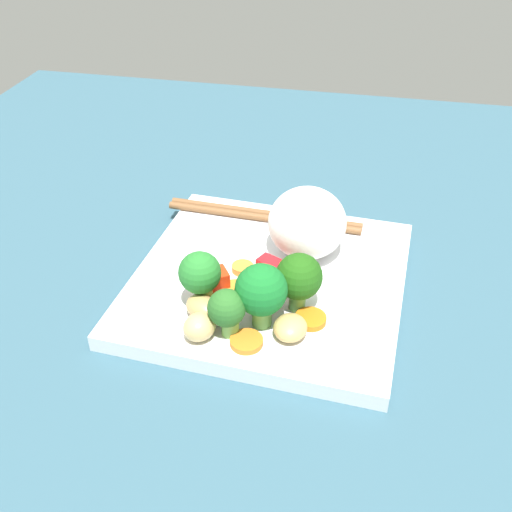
{
  "coord_description": "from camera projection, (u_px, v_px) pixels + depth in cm",
  "views": [
    {
      "loc": [
        8.82,
        -46.73,
        37.66
      ],
      "look_at": [
        -1.35,
        0.0,
        3.6
      ],
      "focal_mm": 42.73,
      "sensor_mm": 36.0,
      "label": 1
    }
  ],
  "objects": [
    {
      "name": "rice_mound",
      "position": [
        307.0,
        223.0,
        0.61
      ],
      "size": [
        8.85,
        9.37,
        6.97
      ],
      "primitive_type": "ellipsoid",
      "rotation": [
        0.0,
        0.0,
        1.69
      ],
      "color": "white",
      "rests_on": "square_plate"
    },
    {
      "name": "chicken_piece_4",
      "position": [
        290.0,
        328.0,
        0.52
      ],
      "size": [
        3.05,
        3.41,
        1.84
      ],
      "primitive_type": "ellipsoid",
      "rotation": [
        0.0,
        0.0,
        1.53
      ],
      "color": "tan",
      "rests_on": "square_plate"
    },
    {
      "name": "chopstick_pair",
      "position": [
        264.0,
        216.0,
        0.68
      ],
      "size": [
        21.92,
        2.67,
        0.83
      ],
      "rotation": [
        0.0,
        0.0,
        3.1
      ],
      "color": "brown",
      "rests_on": "square_plate"
    },
    {
      "name": "carrot_slice_4",
      "position": [
        228.0,
        306.0,
        0.55
      ],
      "size": [
        2.62,
        2.62,
        0.59
      ],
      "primitive_type": "cylinder",
      "rotation": [
        0.0,
        0.0,
        1.71
      ],
      "color": "orange",
      "rests_on": "square_plate"
    },
    {
      "name": "broccoli_floret_2",
      "position": [
        261.0,
        291.0,
        0.52
      ],
      "size": [
        4.58,
        4.58,
        6.06
      ],
      "color": "#6CAE50",
      "rests_on": "square_plate"
    },
    {
      "name": "broccoli_floret_0",
      "position": [
        299.0,
        278.0,
        0.54
      ],
      "size": [
        4.24,
        4.24,
        5.55
      ],
      "color": "#589847",
      "rests_on": "square_plate"
    },
    {
      "name": "carrot_slice_2",
      "position": [
        242.0,
        271.0,
        0.6
      ],
      "size": [
        2.29,
        2.29,
        0.68
      ],
      "primitive_type": "cylinder",
      "rotation": [
        0.0,
        0.0,
        1.5
      ],
      "color": "orange",
      "rests_on": "square_plate"
    },
    {
      "name": "pepper_chunk_0",
      "position": [
        273.0,
        269.0,
        0.59
      ],
      "size": [
        2.7,
        2.41,
        1.76
      ],
      "primitive_type": "cube",
      "rotation": [
        0.0,
        0.0,
        5.83
      ],
      "color": "red",
      "rests_on": "square_plate"
    },
    {
      "name": "pepper_chunk_2",
      "position": [
        213.0,
        281.0,
        0.57
      ],
      "size": [
        3.34,
        3.16,
        1.9
      ],
      "primitive_type": "cube",
      "rotation": [
        0.0,
        0.0,
        0.6
      ],
      "color": "red",
      "rests_on": "square_plate"
    },
    {
      "name": "pepper_chunk_1",
      "position": [
        264.0,
        288.0,
        0.56
      ],
      "size": [
        2.81,
        2.71,
        2.13
      ],
      "primitive_type": "cube",
      "rotation": [
        0.0,
        0.0,
        5.74
      ],
      "color": "red",
      "rests_on": "square_plate"
    },
    {
      "name": "broccoli_floret_3",
      "position": [
        200.0,
        275.0,
        0.54
      ],
      "size": [
        3.84,
        3.84,
        5.72
      ],
      "color": "#6E9E52",
      "rests_on": "square_plate"
    },
    {
      "name": "carrot_slice_0",
      "position": [
        311.0,
        319.0,
        0.54
      ],
      "size": [
        3.02,
        3.02,
        0.6
      ],
      "primitive_type": "cylinder",
      "rotation": [
        0.0,
        0.0,
        0.08
      ],
      "color": "orange",
      "rests_on": "square_plate"
    },
    {
      "name": "carrot_slice_1",
      "position": [
        293.0,
        286.0,
        0.58
      ],
      "size": [
        2.87,
        2.87,
        0.52
      ],
      "primitive_type": "cylinder",
      "rotation": [
        0.0,
        0.0,
        2.87
      ],
      "color": "orange",
      "rests_on": "square_plate"
    },
    {
      "name": "chicken_piece_0",
      "position": [
        203.0,
        308.0,
        0.54
      ],
      "size": [
        4.33,
        4.05,
        2.24
      ],
      "primitive_type": "ellipsoid",
      "rotation": [
        0.0,
        0.0,
        5.69
      ],
      "color": "tan",
      "rests_on": "square_plate"
    },
    {
      "name": "broccoli_floret_1",
      "position": [
        227.0,
        310.0,
        0.51
      ],
      "size": [
        3.31,
        3.31,
        4.56
      ],
      "color": "#6EAB4E",
      "rests_on": "square_plate"
    },
    {
      "name": "carrot_slice_3",
      "position": [
        235.0,
        288.0,
        0.58
      ],
      "size": [
        2.97,
        2.97,
        0.46
      ],
      "primitive_type": "cylinder",
      "rotation": [
        0.0,
        0.0,
        2.59
      ],
      "color": "orange",
      "rests_on": "square_plate"
    },
    {
      "name": "square_plate",
      "position": [
        269.0,
        281.0,
        0.6
      ],
      "size": [
        27.18,
        27.18,
        1.6
      ],
      "primitive_type": "cube",
      "rotation": [
        0.0,
        0.0,
        -0.06
      ],
      "color": "white",
      "rests_on": "ground_plane"
    },
    {
      "name": "ground_plane",
      "position": [
        269.0,
        295.0,
        0.61
      ],
      "size": [
        110.0,
        110.0,
        2.0
      ],
      "primitive_type": "cube",
      "color": "#325667"
    },
    {
      "name": "carrot_slice_5",
      "position": [
        248.0,
        342.0,
        0.51
      ],
      "size": [
        3.1,
        3.1,
        0.54
      ],
      "primitive_type": "cylinder",
      "rotation": [
        0.0,
        0.0,
        4.81
      ],
      "color": "orange",
      "rests_on": "square_plate"
    },
    {
      "name": "chicken_piece_1",
      "position": [
        199.0,
        327.0,
        0.52
      ],
      "size": [
        3.62,
        3.8,
        2.32
      ],
      "primitive_type": "ellipsoid",
      "rotation": [
        0.0,
        0.0,
        4.3
      ],
      "color": "tan",
      "rests_on": "square_plate"
    }
  ]
}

